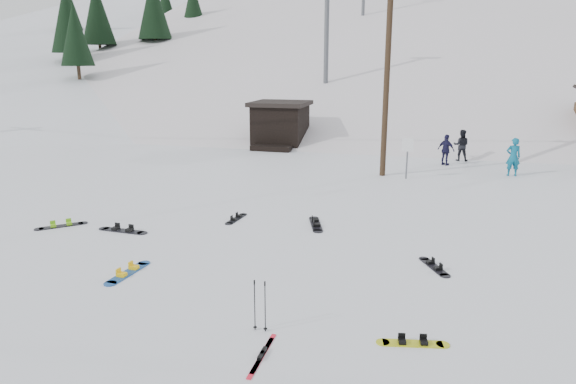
# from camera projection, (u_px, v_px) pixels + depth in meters

# --- Properties ---
(ground) EXTENTS (200.00, 200.00, 0.00)m
(ground) POSITION_uv_depth(u_px,v_px,m) (230.00, 302.00, 11.35)
(ground) COLOR white
(ground) RESTS_ON ground
(ski_slope) EXTENTS (60.00, 85.24, 65.97)m
(ski_slope) POSITION_uv_depth(u_px,v_px,m) (393.00, 199.00, 65.65)
(ski_slope) COLOR white
(ski_slope) RESTS_ON ground
(ridge_left) EXTENTS (47.54, 95.03, 58.38)m
(ridge_left) POSITION_uv_depth(u_px,v_px,m) (115.00, 186.00, 68.22)
(ridge_left) COLOR white
(ridge_left) RESTS_ON ground
(treeline_left) EXTENTS (20.00, 64.00, 10.00)m
(treeline_left) POSITION_uv_depth(u_px,v_px,m) (80.00, 108.00, 57.50)
(treeline_left) COLOR black
(treeline_left) RESTS_ON ground
(treeline_crest) EXTENTS (50.00, 6.00, 10.00)m
(treeline_crest) POSITION_uv_depth(u_px,v_px,m) (410.00, 91.00, 91.60)
(treeline_crest) COLOR black
(treeline_crest) RESTS_ON ski_slope
(utility_pole) EXTENTS (2.00, 0.26, 9.00)m
(utility_pole) POSITION_uv_depth(u_px,v_px,m) (387.00, 72.00, 22.73)
(utility_pole) COLOR #3A2819
(utility_pole) RESTS_ON ground
(trail_sign) EXTENTS (0.50, 0.09, 1.85)m
(trail_sign) POSITION_uv_depth(u_px,v_px,m) (408.00, 151.00, 22.89)
(trail_sign) COLOR #595B60
(trail_sign) RESTS_ON ground
(lift_hut) EXTENTS (3.40, 4.10, 2.75)m
(lift_hut) POSITION_uv_depth(u_px,v_px,m) (280.00, 124.00, 31.85)
(lift_hut) COLOR black
(lift_hut) RESTS_ON ground
(lift_tower_near) EXTENTS (2.20, 0.36, 8.00)m
(lift_tower_near) POSITION_uv_depth(u_px,v_px,m) (327.00, 24.00, 38.43)
(lift_tower_near) COLOR #595B60
(lift_tower_near) RESTS_ON ski_slope
(hero_snowboard) EXTENTS (0.42, 1.66, 0.12)m
(hero_snowboard) POSITION_uv_depth(u_px,v_px,m) (128.00, 272.00, 12.87)
(hero_snowboard) COLOR #184E9E
(hero_snowboard) RESTS_ON ground
(hero_skis) EXTENTS (0.10, 1.50, 0.08)m
(hero_skis) POSITION_uv_depth(u_px,v_px,m) (262.00, 355.00, 9.28)
(hero_skis) COLOR red
(hero_skis) RESTS_ON ground
(ski_poles) EXTENTS (0.29, 0.08, 1.06)m
(ski_poles) POSITION_uv_depth(u_px,v_px,m) (260.00, 305.00, 10.03)
(ski_poles) COLOR black
(ski_poles) RESTS_ON ground
(board_scatter_a) EXTENTS (1.72, 0.38, 0.12)m
(board_scatter_a) POSITION_uv_depth(u_px,v_px,m) (123.00, 230.00, 16.06)
(board_scatter_a) COLOR black
(board_scatter_a) RESTS_ON ground
(board_scatter_b) EXTENTS (0.35, 1.37, 0.10)m
(board_scatter_b) POSITION_uv_depth(u_px,v_px,m) (236.00, 218.00, 17.27)
(board_scatter_b) COLOR black
(board_scatter_b) RESTS_ON ground
(board_scatter_c) EXTENTS (1.24, 1.22, 0.11)m
(board_scatter_c) POSITION_uv_depth(u_px,v_px,m) (61.00, 226.00, 16.52)
(board_scatter_c) COLOR black
(board_scatter_c) RESTS_ON ground
(board_scatter_d) EXTENTS (0.80, 1.29, 0.10)m
(board_scatter_d) POSITION_uv_depth(u_px,v_px,m) (434.00, 266.00, 13.25)
(board_scatter_d) COLOR black
(board_scatter_d) RESTS_ON ground
(board_scatter_e) EXTENTS (1.35, 0.48, 0.10)m
(board_scatter_e) POSITION_uv_depth(u_px,v_px,m) (413.00, 343.00, 9.66)
(board_scatter_e) COLOR yellow
(board_scatter_e) RESTS_ON ground
(board_scatter_f) EXTENTS (0.75, 1.63, 0.12)m
(board_scatter_f) POSITION_uv_depth(u_px,v_px,m) (316.00, 224.00, 16.68)
(board_scatter_f) COLOR black
(board_scatter_f) RESTS_ON ground
(skier_teal) EXTENTS (0.70, 0.50, 1.77)m
(skier_teal) POSITION_uv_depth(u_px,v_px,m) (513.00, 157.00, 23.59)
(skier_teal) COLOR #0C607F
(skier_teal) RESTS_ON ground
(skier_dark) EXTENTS (0.85, 0.68, 1.66)m
(skier_dark) POSITION_uv_depth(u_px,v_px,m) (461.00, 145.00, 27.19)
(skier_dark) COLOR black
(skier_dark) RESTS_ON ground
(skier_navy) EXTENTS (0.99, 0.82, 1.58)m
(skier_navy) POSITION_uv_depth(u_px,v_px,m) (446.00, 150.00, 26.02)
(skier_navy) COLOR #191638
(skier_navy) RESTS_ON ground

